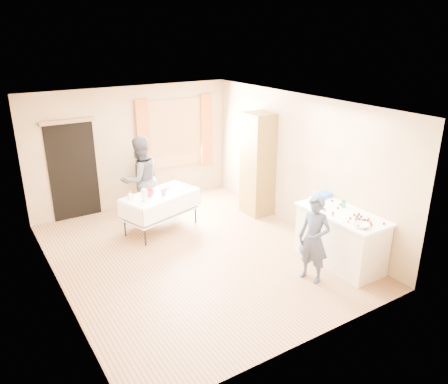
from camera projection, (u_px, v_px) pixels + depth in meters
floor at (196, 254)px, 7.65m from camera, size 4.50×5.50×0.02m
ceiling at (192, 104)px, 6.73m from camera, size 4.50×5.50×0.02m
wall_back at (133, 148)px, 9.37m from camera, size 4.50×0.02×2.60m
wall_front at (309, 252)px, 5.00m from camera, size 4.50×0.02×2.60m
wall_left at (51, 213)px, 6.06m from camera, size 0.02×5.50×2.60m
wall_right at (298, 163)px, 8.31m from camera, size 0.02×5.50×2.60m
window_frame at (175, 133)px, 9.77m from camera, size 1.32×0.06×1.52m
window_pane at (175, 133)px, 9.76m from camera, size 1.20×0.02×1.40m
curtain_left at (143, 138)px, 9.34m from camera, size 0.28×0.06×1.65m
curtain_right at (206, 130)px, 10.12m from camera, size 0.28×0.06×1.65m
doorway at (73, 171)px, 8.80m from camera, size 0.95×0.04×2.00m
door_lintel at (67, 121)px, 8.42m from camera, size 1.05×0.06×0.08m
cabinet at (258, 165)px, 9.00m from camera, size 0.50×0.60×2.14m
counter at (340, 238)px, 7.21m from camera, size 0.73×1.53×0.91m
party_table at (161, 208)px, 8.43m from camera, size 1.62×1.15×0.75m
chair at (150, 196)px, 9.45m from camera, size 0.42×0.42×1.01m
girl at (314, 239)px, 6.63m from camera, size 0.71×0.63×1.40m
woman at (141, 179)px, 8.73m from camera, size 1.07×0.95×1.74m
soda_can at (344, 204)px, 7.23m from camera, size 0.07×0.07×0.12m
mixing_bowl at (361, 225)px, 6.53m from camera, size 0.40×0.40×0.06m
foam_block at (315, 199)px, 7.50m from camera, size 0.16×0.11×0.08m
blue_basket at (323, 196)px, 7.65m from camera, size 0.33×0.24×0.08m
pitcher at (144, 196)px, 7.91m from camera, size 0.12×0.12×0.22m
cup_red at (150, 193)px, 8.16m from camera, size 0.30×0.30×0.13m
cup_rainbow at (163, 193)px, 8.19m from camera, size 0.13×0.13×0.12m
small_bowl at (168, 187)px, 8.60m from camera, size 0.28×0.28×0.05m
pastry_tray at (184, 188)px, 8.58m from camera, size 0.34×0.32×0.02m
bottle at (130, 195)px, 7.99m from camera, size 0.09×0.09×0.17m
cake_balls at (350, 216)px, 6.88m from camera, size 0.49×1.14×0.04m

